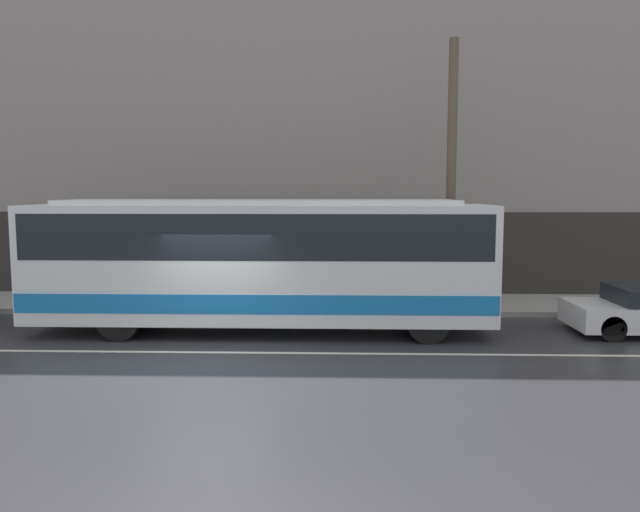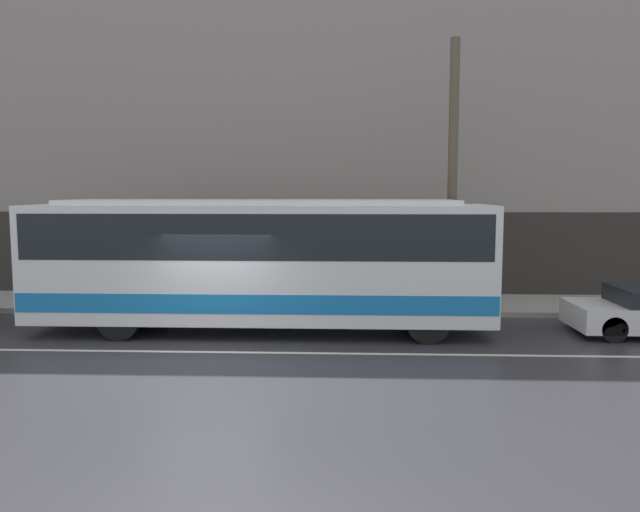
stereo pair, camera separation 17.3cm
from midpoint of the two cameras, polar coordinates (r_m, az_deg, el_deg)
ground_plane at (r=13.85m, az=-9.69°, el=-8.66°), size 60.00×60.00×0.00m
sidewalk at (r=19.16m, az=-6.21°, el=-4.29°), size 60.00×3.08×0.16m
building_facade at (r=20.75m, az=-5.70°, el=14.48°), size 60.00×0.35×13.54m
lane_stripe at (r=13.85m, az=-9.69°, el=-8.64°), size 54.00×0.14×0.01m
transit_bus at (r=15.43m, az=-5.11°, el=-0.15°), size 11.19×2.58×3.26m
utility_pole_near at (r=17.94m, az=12.29°, el=7.19°), size 0.27×0.27×7.50m
pedestrian_waiting at (r=18.48m, az=-3.16°, el=-2.12°), size 0.36×0.36×1.57m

